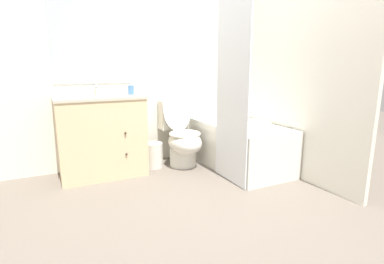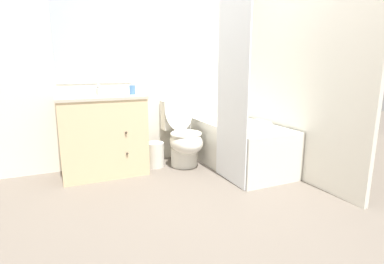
{
  "view_description": "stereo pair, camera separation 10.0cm",
  "coord_description": "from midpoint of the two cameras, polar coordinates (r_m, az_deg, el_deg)",
  "views": [
    {
      "loc": [
        -1.25,
        -2.03,
        1.21
      ],
      "look_at": [
        0.1,
        0.73,
        0.54
      ],
      "focal_mm": 28.0,
      "sensor_mm": 36.0,
      "label": 1
    },
    {
      "loc": [
        -1.15,
        -2.07,
        1.21
      ],
      "look_at": [
        0.1,
        0.73,
        0.54
      ],
      "focal_mm": 28.0,
      "sensor_mm": 36.0,
      "label": 2
    }
  ],
  "objects": [
    {
      "name": "wastebasket",
      "position": [
        3.71,
        -6.23,
        -4.32
      ],
      "size": [
        0.21,
        0.21,
        0.3
      ],
      "color": "silver",
      "rests_on": "ground_plane"
    },
    {
      "name": "shower_curtain",
      "position": [
        3.08,
        8.63,
        8.78
      ],
      "size": [
        0.02,
        0.58,
        2.04
      ],
      "color": "white",
      "rests_on": "ground_plane"
    },
    {
      "name": "tissue_box",
      "position": [
        3.54,
        -15.7,
        7.48
      ],
      "size": [
        0.15,
        0.12,
        0.1
      ],
      "color": "beige",
      "rests_on": "vanity_cabinet"
    },
    {
      "name": "soap_dispenser",
      "position": [
        3.51,
        -10.48,
        7.99
      ],
      "size": [
        0.07,
        0.07,
        0.13
      ],
      "color": "#4C7AB2",
      "rests_on": "vanity_cabinet"
    },
    {
      "name": "bath_towel_folded",
      "position": [
        3.32,
        12.17,
        1.16
      ],
      "size": [
        0.35,
        0.25,
        0.09
      ],
      "color": "silver",
      "rests_on": "bathtub"
    },
    {
      "name": "ground_plane",
      "position": [
        2.67,
        5.69,
        -14.76
      ],
      "size": [
        14.0,
        14.0,
        0.0
      ],
      "primitive_type": "plane",
      "color": "#6B6056"
    },
    {
      "name": "bathtub",
      "position": [
        3.72,
        9.78,
        -2.47
      ],
      "size": [
        0.7,
        1.39,
        0.54
      ],
      "color": "silver",
      "rests_on": "ground_plane"
    },
    {
      "name": "wall_back",
      "position": [
        3.88,
        -6.44,
        12.9
      ],
      "size": [
        8.0,
        0.06,
        2.5
      ],
      "color": "white",
      "rests_on": "ground_plane"
    },
    {
      "name": "hand_towel_folded",
      "position": [
        3.3,
        -21.28,
        6.63
      ],
      "size": [
        0.24,
        0.16,
        0.06
      ],
      "color": "silver",
      "rests_on": "vanity_cabinet"
    },
    {
      "name": "vanity_cabinet",
      "position": [
        3.51,
        -15.82,
        -0.49
      ],
      "size": [
        0.93,
        0.57,
        0.9
      ],
      "color": "beige",
      "rests_on": "ground_plane"
    },
    {
      "name": "wall_right",
      "position": [
        3.74,
        16.39,
        12.47
      ],
      "size": [
        0.05,
        2.62,
        2.5
      ],
      "color": "white",
      "rests_on": "ground_plane"
    },
    {
      "name": "toilet",
      "position": [
        3.7,
        -0.93,
        -1.12
      ],
      "size": [
        0.38,
        0.69,
        0.89
      ],
      "color": "silver",
      "rests_on": "ground_plane"
    },
    {
      "name": "sink_faucet",
      "position": [
        3.62,
        -16.71,
        7.45
      ],
      "size": [
        0.14,
        0.12,
        0.12
      ],
      "color": "silver",
      "rests_on": "vanity_cabinet"
    }
  ]
}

